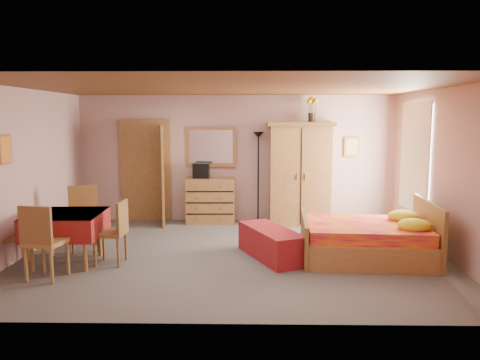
{
  "coord_description": "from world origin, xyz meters",
  "views": [
    {
      "loc": [
        0.23,
        -7.16,
        2.15
      ],
      "look_at": [
        0.1,
        0.3,
        1.15
      ],
      "focal_mm": 35.0,
      "sensor_mm": 36.0,
      "label": 1
    }
  ],
  "objects_px": {
    "stereo": "(201,171)",
    "chair_north": "(84,219)",
    "chest_of_drawers": "(211,200)",
    "bench": "(271,243)",
    "floor_lamp": "(258,178)",
    "dining_table": "(67,238)",
    "chair_south": "(46,241)",
    "sunflower_vase": "(312,109)",
    "chair_west": "(14,237)",
    "wardrobe": "(300,174)",
    "bed": "(365,230)",
    "chair_east": "(110,232)",
    "wall_mirror": "(211,147)"
  },
  "relations": [
    {
      "from": "wall_mirror",
      "to": "floor_lamp",
      "type": "relative_size",
      "value": 0.56
    },
    {
      "from": "chest_of_drawers",
      "to": "bed",
      "type": "bearing_deg",
      "value": -44.76
    },
    {
      "from": "wardrobe",
      "to": "bed",
      "type": "xyz_separation_m",
      "value": [
        0.76,
        -2.34,
        -0.58
      ]
    },
    {
      "from": "wall_mirror",
      "to": "wardrobe",
      "type": "distance_m",
      "value": 1.91
    },
    {
      "from": "chest_of_drawers",
      "to": "wall_mirror",
      "type": "xyz_separation_m",
      "value": [
        0.0,
        0.21,
        1.09
      ]
    },
    {
      "from": "chair_south",
      "to": "wardrobe",
      "type": "bearing_deg",
      "value": 52.36
    },
    {
      "from": "stereo",
      "to": "chair_north",
      "type": "bearing_deg",
      "value": -130.19
    },
    {
      "from": "floor_lamp",
      "to": "dining_table",
      "type": "bearing_deg",
      "value": -136.07
    },
    {
      "from": "bench",
      "to": "chair_north",
      "type": "xyz_separation_m",
      "value": [
        -3.02,
        0.4,
        0.29
      ]
    },
    {
      "from": "dining_table",
      "to": "chair_south",
      "type": "xyz_separation_m",
      "value": [
        -0.02,
        -0.65,
        0.13
      ]
    },
    {
      "from": "wall_mirror",
      "to": "bed",
      "type": "relative_size",
      "value": 0.54
    },
    {
      "from": "wall_mirror",
      "to": "bed",
      "type": "bearing_deg",
      "value": -42.56
    },
    {
      "from": "sunflower_vase",
      "to": "chair_west",
      "type": "xyz_separation_m",
      "value": [
        -4.69,
        -2.8,
        -1.9
      ]
    },
    {
      "from": "stereo",
      "to": "bench",
      "type": "distance_m",
      "value": 2.88
    },
    {
      "from": "stereo",
      "to": "dining_table",
      "type": "distance_m",
      "value": 3.31
    },
    {
      "from": "sunflower_vase",
      "to": "stereo",
      "type": "bearing_deg",
      "value": 179.43
    },
    {
      "from": "bench",
      "to": "chair_south",
      "type": "relative_size",
      "value": 1.34
    },
    {
      "from": "chest_of_drawers",
      "to": "stereo",
      "type": "height_order",
      "value": "stereo"
    },
    {
      "from": "stereo",
      "to": "chair_north",
      "type": "xyz_separation_m",
      "value": [
        -1.71,
        -2.02,
        -0.56
      ]
    },
    {
      "from": "wall_mirror",
      "to": "chair_south",
      "type": "distance_m",
      "value": 4.22
    },
    {
      "from": "bed",
      "to": "bench",
      "type": "relative_size",
      "value": 1.41
    },
    {
      "from": "wardrobe",
      "to": "stereo",
      "type": "bearing_deg",
      "value": 178.7
    },
    {
      "from": "floor_lamp",
      "to": "stereo",
      "type": "bearing_deg",
      "value": -178.34
    },
    {
      "from": "chair_east",
      "to": "sunflower_vase",
      "type": "bearing_deg",
      "value": -46.88
    },
    {
      "from": "wardrobe",
      "to": "bench",
      "type": "bearing_deg",
      "value": -105.38
    },
    {
      "from": "bench",
      "to": "chair_east",
      "type": "xyz_separation_m",
      "value": [
        -2.39,
        -0.32,
        0.24
      ]
    },
    {
      "from": "chest_of_drawers",
      "to": "bench",
      "type": "distance_m",
      "value": 2.68
    },
    {
      "from": "bench",
      "to": "chair_east",
      "type": "height_order",
      "value": "chair_east"
    },
    {
      "from": "stereo",
      "to": "chair_east",
      "type": "bearing_deg",
      "value": -111.45
    },
    {
      "from": "sunflower_vase",
      "to": "wardrobe",
      "type": "bearing_deg",
      "value": -166.15
    },
    {
      "from": "sunflower_vase",
      "to": "chair_north",
      "type": "distance_m",
      "value": 4.76
    },
    {
      "from": "sunflower_vase",
      "to": "bench",
      "type": "bearing_deg",
      "value": -110.75
    },
    {
      "from": "bed",
      "to": "bench",
      "type": "bearing_deg",
      "value": -175.66
    },
    {
      "from": "stereo",
      "to": "sunflower_vase",
      "type": "relative_size",
      "value": 0.66
    },
    {
      "from": "wardrobe",
      "to": "chair_west",
      "type": "relative_size",
      "value": 2.52
    },
    {
      "from": "chest_of_drawers",
      "to": "chair_north",
      "type": "relative_size",
      "value": 0.95
    },
    {
      "from": "bed",
      "to": "bench",
      "type": "distance_m",
      "value": 1.46
    },
    {
      "from": "chair_east",
      "to": "stereo",
      "type": "bearing_deg",
      "value": -17.88
    },
    {
      "from": "wall_mirror",
      "to": "stereo",
      "type": "xyz_separation_m",
      "value": [
        -0.18,
        -0.21,
        -0.47
      ]
    },
    {
      "from": "floor_lamp",
      "to": "bench",
      "type": "distance_m",
      "value": 2.56
    },
    {
      "from": "wardrobe",
      "to": "chair_south",
      "type": "bearing_deg",
      "value": -137.5
    },
    {
      "from": "dining_table",
      "to": "chair_west",
      "type": "relative_size",
      "value": 1.27
    },
    {
      "from": "chair_west",
      "to": "chair_east",
      "type": "bearing_deg",
      "value": 71.86
    },
    {
      "from": "bench",
      "to": "floor_lamp",
      "type": "bearing_deg",
      "value": 93.46
    },
    {
      "from": "chest_of_drawers",
      "to": "chair_north",
      "type": "bearing_deg",
      "value": -134.52
    },
    {
      "from": "chest_of_drawers",
      "to": "chair_east",
      "type": "xyz_separation_m",
      "value": [
        -1.26,
        -2.75,
        0.01
      ]
    },
    {
      "from": "stereo",
      "to": "chair_north",
      "type": "distance_m",
      "value": 2.71
    },
    {
      "from": "wardrobe",
      "to": "chair_south",
      "type": "xyz_separation_m",
      "value": [
        -3.74,
        -3.32,
        -0.52
      ]
    },
    {
      "from": "floor_lamp",
      "to": "dining_table",
      "type": "relative_size",
      "value": 1.8
    },
    {
      "from": "stereo",
      "to": "dining_table",
      "type": "xyz_separation_m",
      "value": [
        -1.72,
        -2.74,
        -0.7
      ]
    }
  ]
}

